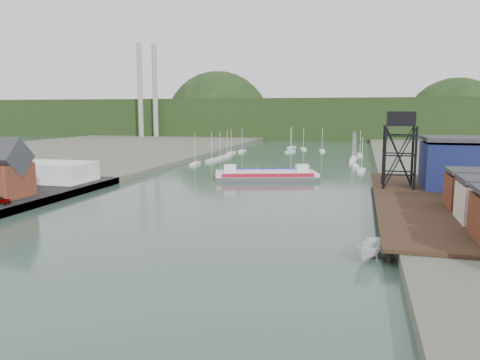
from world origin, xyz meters
The scene contains 10 objects.
ground centered at (0.00, 0.00, 0.00)m, with size 600.00×600.00×0.00m, color #2C453F.
east_pier centered at (37.00, 45.00, 1.90)m, with size 14.00×70.00×2.45m.
white_shed centered at (-44.00, 50.00, 3.85)m, with size 18.00×12.00×4.50m, color silver.
lift_tower centered at (35.00, 58.00, 15.65)m, with size 6.50×6.50×16.00m.
blue_shed centered at (50.00, 60.00, 7.06)m, with size 20.50×14.50×11.30m.
marina_sailboats centered at (0.08, 138.46, 0.35)m, with size 57.71×92.65×0.90m.
smokestacks centered at (-106.00, 232.50, 30.00)m, with size 11.20×8.20×60.00m.
distant_hills centered at (-3.98, 301.35, 10.38)m, with size 500.00×120.00×80.00m.
chain_ferry centered at (2.60, 76.93, 1.12)m, with size 29.15×18.36×3.91m.
motorboat centered at (28.65, 12.23, 1.24)m, with size 2.42×6.42×2.48m, color silver.
Camera 1 is at (27.19, -45.81, 18.31)m, focal length 35.00 mm.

